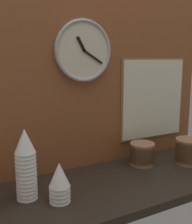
% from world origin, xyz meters
% --- Properties ---
extents(ground_plane, '(1.60, 0.56, 0.04)m').
position_xyz_m(ground_plane, '(0.00, 0.00, -0.02)').
color(ground_plane, black).
extents(wall_tiled_back, '(1.60, 0.03, 1.05)m').
position_xyz_m(wall_tiled_back, '(0.00, 0.27, 0.53)').
color(wall_tiled_back, brown).
rests_on(wall_tiled_back, ground_plane).
extents(cup_stack_center_left, '(0.09, 0.09, 0.17)m').
position_xyz_m(cup_stack_center_left, '(-0.28, -0.06, 0.09)').
color(cup_stack_center_left, white).
rests_on(cup_stack_center_left, ground_plane).
extents(cup_stack_left, '(0.09, 0.09, 0.31)m').
position_xyz_m(cup_stack_left, '(-0.40, 0.04, 0.16)').
color(cup_stack_left, white).
rests_on(cup_stack_left, ground_plane).
extents(bowl_stack_far_right, '(0.14, 0.14, 0.15)m').
position_xyz_m(bowl_stack_far_right, '(0.53, -0.00, 0.08)').
color(bowl_stack_far_right, '#996B47').
rests_on(bowl_stack_far_right, ground_plane).
extents(bowl_stack_right, '(0.14, 0.14, 0.13)m').
position_xyz_m(bowl_stack_right, '(0.29, 0.11, 0.07)').
color(bowl_stack_right, '#996B47').
rests_on(bowl_stack_right, ground_plane).
extents(wall_clock, '(0.32, 0.03, 0.32)m').
position_xyz_m(wall_clock, '(-0.02, 0.23, 0.64)').
color(wall_clock, beige).
extents(menu_board, '(0.48, 0.01, 0.50)m').
position_xyz_m(menu_board, '(0.47, 0.24, 0.35)').
color(menu_board, olive).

